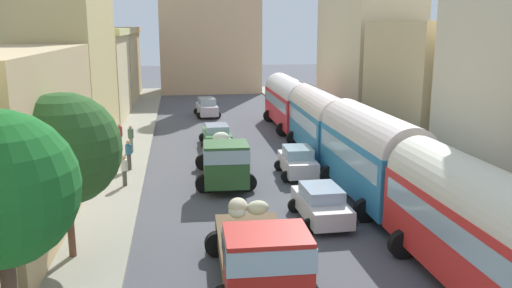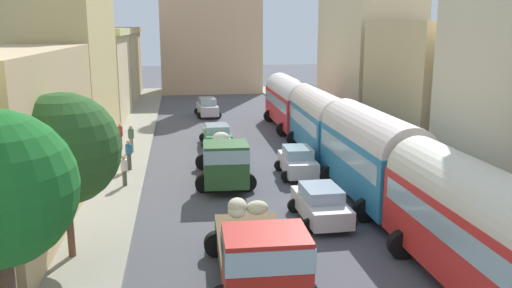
{
  "view_description": "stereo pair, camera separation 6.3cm",
  "coord_description": "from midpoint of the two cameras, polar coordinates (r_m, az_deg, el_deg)",
  "views": [
    {
      "loc": [
        -4.13,
        -6.92,
        7.94
      ],
      "look_at": [
        0.0,
        20.62,
        1.71
      ],
      "focal_mm": 36.98,
      "sensor_mm": 36.0,
      "label": 1
    },
    {
      "loc": [
        -4.07,
        -6.92,
        7.94
      ],
      "look_at": [
        0.0,
        20.62,
        1.71
      ],
      "focal_mm": 36.98,
      "sensor_mm": 36.0,
      "label": 2
    }
  ],
  "objects": [
    {
      "name": "car_1",
      "position": [
        47.55,
        -5.37,
        3.96
      ],
      "size": [
        2.34,
        4.08,
        1.69
      ],
      "color": "silver",
      "rests_on": "ground"
    },
    {
      "name": "distant_church",
      "position": [
        65.21,
        -5.05,
        12.61
      ],
      "size": [
        11.98,
        6.16,
        22.62
      ],
      "color": "tan",
      "rests_on": "ground"
    },
    {
      "name": "building_right_2",
      "position": [
        34.07,
        18.07,
        5.55
      ],
      "size": [
        5.16,
        9.04,
        8.23
      ],
      "color": "#D0B783",
      "rests_on": "ground"
    },
    {
      "name": "building_left_3",
      "position": [
        47.02,
        -17.6,
        7.13
      ],
      "size": [
        6.43,
        10.9,
        7.79
      ],
      "color": "beige",
      "rests_on": "ground"
    },
    {
      "name": "pedestrian_0",
      "position": [
        34.12,
        -13.43,
        0.64
      ],
      "size": [
        0.48,
        0.48,
        1.86
      ],
      "color": "slate",
      "rests_on": "ground"
    },
    {
      "name": "pedestrian_3",
      "position": [
        27.06,
        -14.13,
        -2.71
      ],
      "size": [
        0.37,
        0.37,
        1.68
      ],
      "color": "#4B4F41",
      "rests_on": "ground"
    },
    {
      "name": "cargo_truck_1",
      "position": [
        26.87,
        -3.49,
        -1.71
      ],
      "size": [
        3.17,
        7.19,
        2.48
      ],
      "color": "#2B5529",
      "rests_on": "ground"
    },
    {
      "name": "parked_bus_2",
      "position": [
        33.09,
        6.85,
        2.67
      ],
      "size": [
        3.36,
        8.96,
        4.09
      ],
      "color": "teal",
      "rests_on": "ground"
    },
    {
      "name": "pedestrian_2",
      "position": [
        35.32,
        -14.54,
        0.93
      ],
      "size": [
        0.4,
        0.4,
        1.8
      ],
      "color": "slate",
      "rests_on": "ground"
    },
    {
      "name": "building_left_4",
      "position": [
        60.26,
        -15.25,
        8.4
      ],
      "size": [
        5.5,
        14.63,
        7.89
      ],
      "color": "tan",
      "rests_on": "ground"
    },
    {
      "name": "car_0",
      "position": [
        36.01,
        -4.32,
        1.02
      ],
      "size": [
        2.36,
        3.91,
        1.41
      ],
      "color": "#4A945A",
      "rests_on": "ground"
    },
    {
      "name": "parked_bus_0",
      "position": [
        16.98,
        23.16,
        -8.1
      ],
      "size": [
        3.24,
        9.08,
        4.02
      ],
      "color": "red",
      "rests_on": "ground"
    },
    {
      "name": "parked_bus_3",
      "position": [
        41.74,
        3.59,
        4.72
      ],
      "size": [
        3.27,
        9.83,
        4.01
      ],
      "color": "red",
      "rests_on": "ground"
    },
    {
      "name": "roadside_tree_1",
      "position": [
        18.61,
        -20.1,
        -0.52
      ],
      "size": [
        3.78,
        3.78,
        5.85
      ],
      "color": "brown",
      "rests_on": "ground"
    },
    {
      "name": "ground_plane",
      "position": [
        35.08,
        -1.6,
        -0.47
      ],
      "size": [
        154.0,
        154.0,
        0.0
      ],
      "primitive_type": "plane",
      "color": "#4C4C53"
    },
    {
      "name": "sidewalk_right",
      "position": [
        36.62,
        9.74,
        0.02
      ],
      "size": [
        2.5,
        70.0,
        0.14
      ],
      "primitive_type": "cube",
      "color": "#979D8C",
      "rests_on": "ground"
    },
    {
      "name": "cargo_truck_0",
      "position": [
        16.06,
        0.35,
        -11.8
      ],
      "size": [
        3.3,
        6.76,
        2.54
      ],
      "color": "#B32119",
      "rests_on": "ground"
    },
    {
      "name": "car_3",
      "position": [
        28.55,
        4.46,
        -1.91
      ],
      "size": [
        2.26,
        3.68,
        1.6
      ],
      "color": "silver",
      "rests_on": "ground"
    },
    {
      "name": "pedestrian_1",
      "position": [
        29.98,
        -13.65,
        -1.04
      ],
      "size": [
        0.47,
        0.47,
        1.82
      ],
      "color": "#4C4742",
      "rests_on": "ground"
    },
    {
      "name": "building_right_3",
      "position": [
        44.01,
        11.74,
        10.02
      ],
      "size": [
        5.03,
        11.44,
        12.29
      ],
      "color": "beige",
      "rests_on": "ground"
    },
    {
      "name": "building_left_1",
      "position": [
        22.57,
        -24.82,
        0.19
      ],
      "size": [
        4.01,
        13.36,
        7.08
      ],
      "color": "tan",
      "rests_on": "ground"
    },
    {
      "name": "parked_bus_1",
      "position": [
        24.69,
        12.34,
        -0.8
      ],
      "size": [
        3.37,
        8.54,
        4.23
      ],
      "color": "teal",
      "rests_on": "ground"
    },
    {
      "name": "car_2",
      "position": [
        22.1,
        6.97,
        -6.44
      ],
      "size": [
        2.29,
        3.91,
        1.51
      ],
      "color": "silver",
      "rests_on": "ground"
    },
    {
      "name": "sidewalk_left",
      "position": [
        34.96,
        -13.48,
        -0.75
      ],
      "size": [
        2.5,
        70.0,
        0.14
      ],
      "primitive_type": "cube",
      "color": "gray",
      "rests_on": "ground"
    },
    {
      "name": "building_left_2",
      "position": [
        34.95,
        -20.79,
        8.15
      ],
      "size": [
        6.39,
        11.97,
        11.36
      ],
      "color": "tan",
      "rests_on": "ground"
    }
  ]
}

